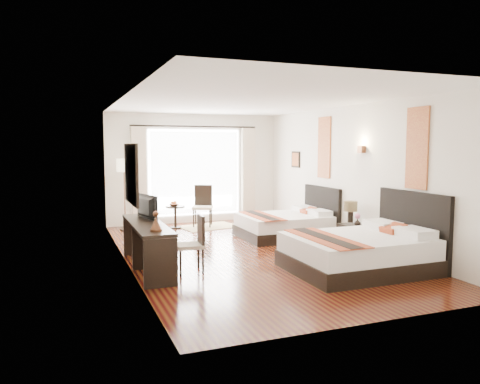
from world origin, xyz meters
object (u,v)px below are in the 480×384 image
object	(u,v)px
television	(143,207)
window_chair	(203,214)
table_lamp	(351,208)
desk_chair	(191,254)
nightstand	(352,236)
vase	(357,220)
fruit_bowl	(174,205)
side_table	(175,217)
bed_far	(287,224)
floor_lamp	(124,170)
console_desk	(147,246)
bed_near	(363,251)

from	to	relation	value
television	window_chair	world-z (taller)	television
table_lamp	desk_chair	bearing A→B (deg)	-170.07
nightstand	vase	size ratio (longest dim) A/B	3.53
table_lamp	fruit_bowl	distance (m)	4.31
side_table	nightstand	bearing A→B (deg)	-51.53
bed_far	desk_chair	bearing A→B (deg)	-143.92
side_table	floor_lamp	bearing A→B (deg)	171.45
window_chair	television	bearing A→B (deg)	-9.44
bed_far	console_desk	xyz separation A→B (m)	(-3.33, -1.57, 0.10)
console_desk	television	distance (m)	0.73
nightstand	console_desk	world-z (taller)	console_desk
bed_far	nightstand	distance (m)	1.58
nightstand	window_chair	distance (m)	3.96
vase	side_table	xyz separation A→B (m)	(-2.71, 3.57, -0.30)
fruit_bowl	window_chair	bearing A→B (deg)	2.91
table_lamp	vase	bearing A→B (deg)	-88.49
bed_near	floor_lamp	xyz separation A→B (m)	(-3.07, 5.04, 1.11)
television	fruit_bowl	world-z (taller)	television
floor_lamp	fruit_bowl	distance (m)	1.43
bed_near	console_desk	xyz separation A→B (m)	(-3.20, 1.32, 0.06)
nightstand	television	bearing A→B (deg)	175.71
vase	console_desk	distance (m)	4.01
floor_lamp	fruit_bowl	bearing A→B (deg)	-9.88
desk_chair	vase	bearing A→B (deg)	-169.46
desk_chair	bed_near	bearing A→B (deg)	164.74
nightstand	table_lamp	distance (m)	0.55
nightstand	desk_chair	bearing A→B (deg)	-170.92
nightstand	table_lamp	size ratio (longest dim) A/B	1.16
desk_chair	fruit_bowl	distance (m)	3.98
bed_far	floor_lamp	distance (m)	4.02
bed_near	table_lamp	size ratio (longest dim) A/B	5.30
bed_far	vase	distance (m)	1.77
side_table	fruit_bowl	size ratio (longest dim) A/B	2.44
television	desk_chair	distance (m)	1.24
television	nightstand	bearing A→B (deg)	-109.92
window_chair	console_desk	bearing A→B (deg)	-6.40
bed_far	table_lamp	world-z (taller)	bed_far
vase	fruit_bowl	distance (m)	4.49
table_lamp	window_chair	size ratio (longest dim) A/B	0.41
vase	nightstand	bearing A→B (deg)	91.25
bed_near	side_table	bearing A→B (deg)	111.39
vase	floor_lamp	size ratio (longest dim) A/B	0.08
table_lamp	vase	distance (m)	0.31
nightstand	window_chair	xyz separation A→B (m)	(-2.01, 3.42, 0.08)
vase	bed_near	bearing A→B (deg)	-121.94
television	desk_chair	xyz separation A→B (m)	(0.60, -0.84, -0.69)
table_lamp	bed_far	bearing A→B (deg)	115.72
bed_far	side_table	size ratio (longest dim) A/B	3.55
bed_far	window_chair	xyz separation A→B (m)	(-1.34, 1.98, 0.03)
window_chair	bed_far	bearing A→B (deg)	56.90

